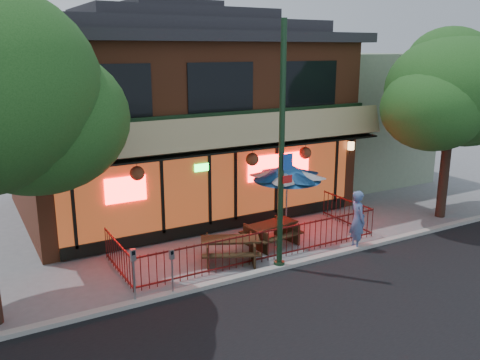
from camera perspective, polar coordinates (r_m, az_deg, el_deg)
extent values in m
plane|color=gray|center=(15.43, 3.57, -9.27)|extent=(80.00, 80.00, 0.00)
cube|color=#999993|center=(15.03, 4.63, -9.72)|extent=(80.00, 0.25, 0.12)
cube|color=brown|center=(20.73, -7.25, 6.17)|extent=(12.00, 8.00, 6.50)
cube|color=#59230F|center=(17.48, -2.03, -0.64)|extent=(11.00, 0.06, 2.60)
cube|color=#FF0C0C|center=(18.44, 4.42, 1.57)|extent=(2.60, 0.04, 0.90)
cube|color=#FF0C0C|center=(16.08, -12.71, -1.05)|extent=(1.30, 0.04, 0.80)
cube|color=tan|center=(16.66, -1.32, 5.30)|extent=(12.20, 1.33, 1.26)
cube|color=black|center=(15.59, -14.13, 9.61)|extent=(2.40, 0.06, 1.60)
cube|color=black|center=(16.91, -2.13, 10.38)|extent=(2.40, 0.06, 1.60)
cube|color=black|center=(18.84, 7.80, 10.68)|extent=(2.40, 0.06, 1.60)
cube|color=black|center=(17.87, -1.95, -5.00)|extent=(11.00, 0.12, 0.40)
cube|color=#FFC672|center=(20.29, 12.35, 3.77)|extent=(0.18, 0.18, 0.32)
cube|color=gray|center=(25.92, 11.17, 7.11)|extent=(6.00, 7.00, 6.00)
cube|color=#4C1110|center=(15.23, 3.22, -5.74)|extent=(8.40, 0.04, 0.04)
cube|color=#4C1110|center=(15.54, 3.17, -8.61)|extent=(8.40, 0.04, 0.04)
cube|color=#4C1110|center=(14.74, -13.62, -6.86)|extent=(0.04, 2.60, 0.04)
cube|color=#4C1110|center=(18.65, 11.96, -2.21)|extent=(0.04, 2.60, 0.04)
cylinder|color=#4C1110|center=(15.39, 3.19, -7.31)|extent=(0.02, 0.02, 1.00)
cylinder|color=#16331D|center=(14.06, 4.68, 3.32)|extent=(0.16, 0.16, 7.00)
cylinder|color=#16331D|center=(15.09, 4.42, -9.45)|extent=(0.32, 0.32, 0.20)
cube|color=#194CB2|center=(14.06, 5.41, 2.06)|extent=(0.30, 0.02, 0.45)
cube|color=red|center=(14.18, 5.36, 0.09)|extent=(0.30, 0.02, 0.22)
cylinder|color=#332019|center=(20.39, 22.09, 2.19)|extent=(0.36, 0.36, 4.48)
ellipsoid|color=#1A4717|center=(20.05, 22.78, 9.24)|extent=(4.80, 4.80, 3.94)
ellipsoid|color=#1A4717|center=(20.41, 22.51, 12.11)|extent=(3.12, 3.12, 2.56)
cube|color=#322212|center=(15.33, -3.65, -7.98)|extent=(0.58, 1.16, 0.72)
cube|color=#322212|center=(15.41, 1.43, -7.84)|extent=(0.58, 1.16, 0.72)
cube|color=#322212|center=(15.22, -1.11, -6.67)|extent=(1.88, 1.39, 0.06)
cube|color=#322212|center=(14.84, -0.98, -8.46)|extent=(1.69, 0.98, 0.05)
cube|color=#322212|center=(15.82, -1.23, -6.96)|extent=(1.69, 0.98, 0.05)
cube|color=#302011|center=(16.28, 1.75, -6.61)|extent=(0.22, 1.24, 0.70)
cube|color=#302011|center=(17.09, 5.26, -5.62)|extent=(0.22, 1.24, 0.70)
cube|color=#302011|center=(16.56, 3.57, -4.96)|extent=(1.79, 0.93, 0.06)
cube|color=#302011|center=(16.29, 4.76, -6.39)|extent=(1.73, 0.49, 0.05)
cube|color=#302011|center=(17.03, 2.40, -5.40)|extent=(1.73, 0.49, 0.05)
cylinder|color=gray|center=(17.35, 5.24, -2.37)|extent=(0.05, 0.05, 2.39)
cone|color=navy|center=(17.08, 5.32, 0.95)|extent=(2.28, 2.28, 0.60)
sphere|color=gray|center=(17.00, 5.34, 2.02)|extent=(0.11, 0.11, 0.11)
imported|color=#4E679D|center=(16.58, 13.07, -4.37)|extent=(0.63, 0.80, 1.92)
cylinder|color=gray|center=(13.41, -7.60, -10.76)|extent=(0.05, 0.05, 1.04)
cube|color=gray|center=(13.15, -7.69, -8.27)|extent=(0.12, 0.11, 0.26)
cube|color=black|center=(13.09, -7.62, -8.12)|extent=(0.08, 0.01, 0.09)
cylinder|color=gray|center=(13.16, -11.77, -11.12)|extent=(0.05, 0.05, 1.18)
cube|color=gray|center=(12.87, -11.93, -8.23)|extent=(0.13, 0.11, 0.30)
cube|color=black|center=(12.79, -11.87, -8.05)|extent=(0.09, 0.01, 0.11)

